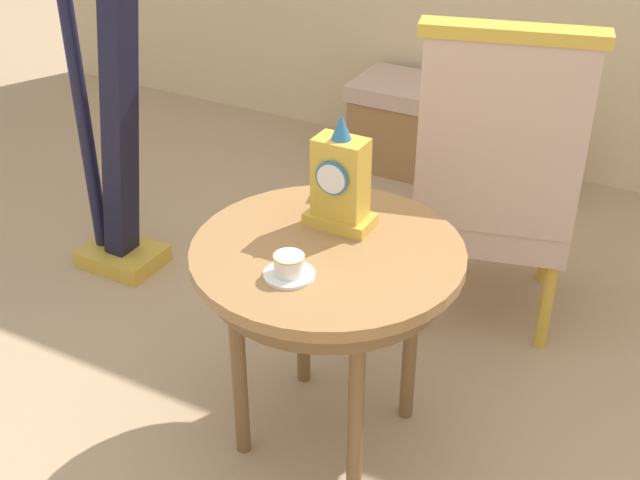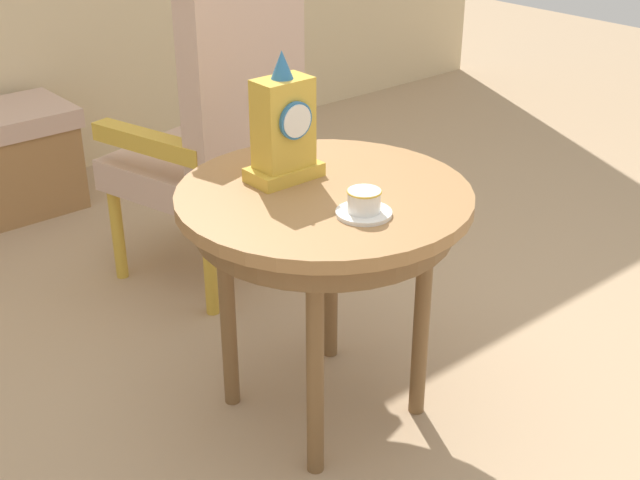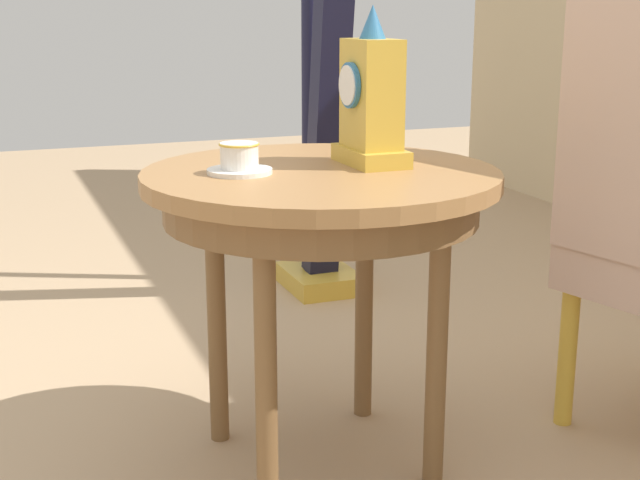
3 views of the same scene
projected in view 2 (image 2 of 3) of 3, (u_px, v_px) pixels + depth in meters
ground_plane at (341, 415)px, 2.40m from camera, size 10.00×10.00×0.00m
side_table at (324, 218)px, 2.17m from camera, size 0.75×0.75×0.67m
teacup_left at (364, 204)px, 1.99m from camera, size 0.13×0.13×0.06m
mantel_clock at (284, 129)px, 2.14m from camera, size 0.19×0.11×0.34m
armchair at (221, 123)px, 2.84m from camera, size 0.66×0.65×1.14m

